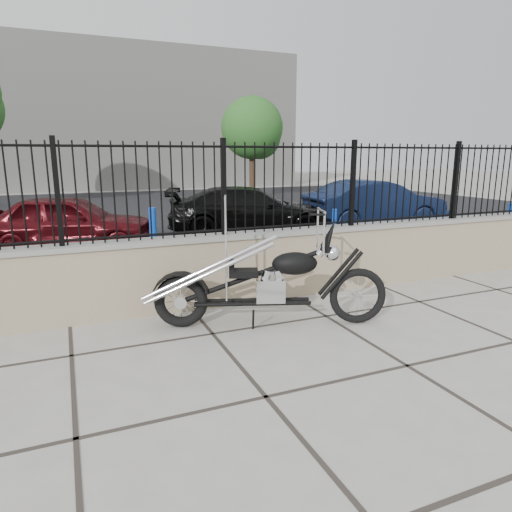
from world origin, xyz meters
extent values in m
plane|color=#99968E|center=(0.00, 0.00, 0.00)|extent=(90.00, 90.00, 0.00)
plane|color=black|center=(0.00, 12.50, 0.00)|extent=(30.00, 30.00, 0.00)
cube|color=gray|center=(0.00, 2.50, 0.48)|extent=(14.00, 0.36, 0.96)
cube|color=black|center=(0.00, 2.50, 1.56)|extent=(14.00, 0.08, 1.20)
cube|color=beige|center=(0.00, 26.50, 4.00)|extent=(22.00, 6.00, 8.00)
imported|color=#45090F|center=(-2.88, 7.16, 0.59)|extent=(3.75, 2.39, 1.19)
imported|color=black|center=(1.40, 7.52, 0.60)|extent=(4.45, 2.84, 1.20)
imported|color=#0E1835|center=(5.01, 7.19, 0.65)|extent=(4.04, 1.61, 1.31)
cylinder|color=#0D38C7|center=(-1.52, 4.92, 0.54)|extent=(0.17, 0.17, 1.08)
cylinder|color=#0B1BAC|center=(2.41, 5.16, 0.43)|extent=(0.11, 0.11, 0.85)
cylinder|color=#0B4FAF|center=(6.83, 4.44, 0.43)|extent=(0.13, 0.13, 0.87)
cylinder|color=#382619|center=(5.08, 16.37, 1.30)|extent=(0.26, 0.26, 2.59)
sphere|color=#245720|center=(5.08, 16.37, 3.28)|extent=(2.76, 2.76, 2.76)
camera|label=1|loc=(-2.93, -3.19, 2.01)|focal=32.00mm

